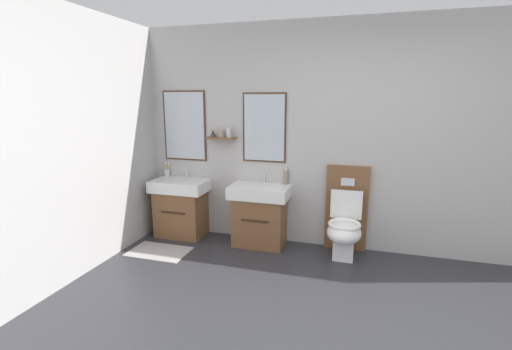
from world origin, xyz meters
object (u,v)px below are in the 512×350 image
Objects in this scene: vanity_sink_left at (181,206)px; vanity_sink_right at (260,214)px; toothbrush_cup at (167,172)px; soap_dispenser at (286,177)px; toilet at (345,223)px.

vanity_sink_right is (1.06, 0.00, 0.00)m from vanity_sink_left.
toothbrush_cup is at bearing 151.07° from vanity_sink_left.
soap_dispenser is (1.61, 0.01, 0.03)m from toothbrush_cup.
toilet is at bearing -13.29° from soap_dispenser.
toilet reaches higher than soap_dispenser.
toilet is (2.06, -0.01, -0.01)m from vanity_sink_left.
vanity_sink_left is 1.42m from soap_dispenser.
vanity_sink_left is 1.06m from vanity_sink_right.
toothbrush_cup is at bearing 173.55° from vanity_sink_right.
vanity_sink_left is 2.06m from toilet.
soap_dispenser is (1.34, 0.16, 0.44)m from vanity_sink_left.
vanity_sink_right is at bearing 0.00° from vanity_sink_left.
soap_dispenser is (-0.72, 0.17, 0.45)m from toilet.
vanity_sink_right is 0.54m from soap_dispenser.
vanity_sink_left and vanity_sink_right have the same top height.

